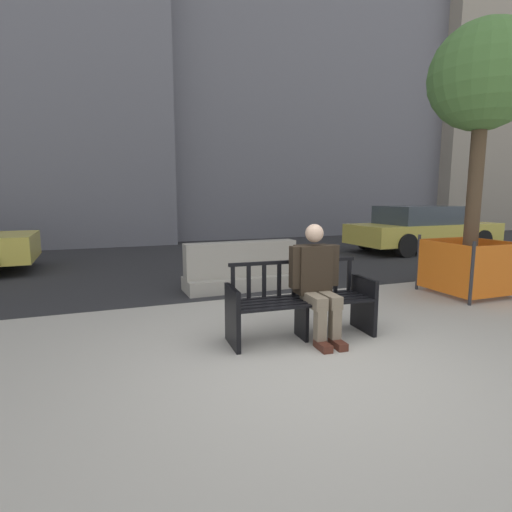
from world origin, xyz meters
TOP-DOWN VIEW (x-y plane):
  - ground_plane at (0.00, 0.00)m, footprint 200.00×200.00m
  - street_asphalt at (0.00, 8.70)m, footprint 120.00×12.00m
  - street_bench at (0.23, 0.73)m, footprint 1.71×0.60m
  - seated_person at (0.40, 0.67)m, footprint 0.58×0.74m
  - jersey_barrier_centre at (0.36, 3.29)m, footprint 2.02×0.74m
  - street_tree at (3.80, 1.63)m, footprint 1.66×1.66m
  - construction_fence at (3.80, 1.63)m, footprint 1.16×1.16m
  - car_taxi_near at (7.00, 6.10)m, footprint 4.71×1.98m
  - building_far_right at (21.10, 17.22)m, footprint 17.56×13.75m

SIDE VIEW (x-z plane):
  - ground_plane at x=0.00m, z-range 0.00..0.00m
  - street_asphalt at x=0.00m, z-range 0.00..0.01m
  - jersey_barrier_centre at x=0.36m, z-range -0.08..0.76m
  - street_bench at x=0.23m, z-range -0.04..0.84m
  - construction_fence at x=3.80m, z-range 0.00..0.97m
  - car_taxi_near at x=7.00m, z-range 0.01..1.35m
  - seated_person at x=0.40m, z-range 0.03..1.35m
  - street_tree at x=3.80m, z-range 1.26..5.57m
  - building_far_right at x=21.10m, z-range 0.00..18.30m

